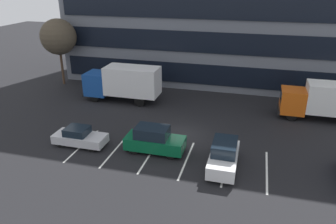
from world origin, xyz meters
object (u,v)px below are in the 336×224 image
at_px(bare_tree, 58,37).
at_px(sedan_silver, 80,137).
at_px(suv_forest, 154,140).
at_px(box_truck_orange, 325,100).
at_px(suv_white, 224,156).
at_px(box_truck_blue, 123,82).

bearing_deg(bare_tree, sedan_silver, -54.20).
relative_size(suv_forest, bare_tree, 0.57).
height_order(suv_forest, bare_tree, bare_tree).
height_order(box_truck_orange, bare_tree, bare_tree).
distance_m(box_truck_orange, suv_forest, 16.40).
height_order(suv_white, bare_tree, bare_tree).
bearing_deg(suv_white, box_truck_orange, 53.67).
bearing_deg(sedan_silver, suv_forest, 5.43).
relative_size(box_truck_blue, sedan_silver, 1.95).
bearing_deg(box_truck_blue, suv_white, -41.91).
bearing_deg(box_truck_orange, box_truck_blue, -179.31).
xyz_separation_m(suv_white, bare_tree, (-21.06, 14.00, 4.76)).
bearing_deg(box_truck_orange, sedan_silver, -151.60).
bearing_deg(suv_forest, box_truck_blue, 123.72).
xyz_separation_m(box_truck_blue, suv_white, (11.64, -10.45, -1.15)).
xyz_separation_m(sedan_silver, bare_tree, (-9.83, 13.63, 5.01)).
height_order(sedan_silver, suv_forest, suv_forest).
relative_size(box_truck_blue, suv_white, 1.85).
relative_size(sedan_silver, suv_forest, 0.93).
bearing_deg(sedan_silver, suv_white, -1.85).
xyz_separation_m(box_truck_blue, bare_tree, (-9.42, 3.55, 3.61)).
distance_m(box_truck_blue, box_truck_orange, 19.50).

